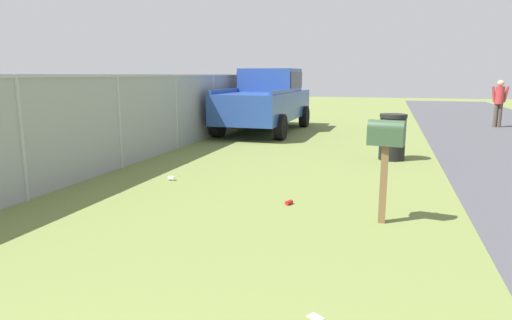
{
  "coord_description": "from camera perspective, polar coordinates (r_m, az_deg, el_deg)",
  "views": [
    {
      "loc": [
        0.88,
        -1.47,
        1.89
      ],
      "look_at": [
        5.79,
        -0.01,
        0.9
      ],
      "focal_mm": 31.31,
      "sensor_mm": 36.0,
      "label": 1
    }
  ],
  "objects": [
    {
      "name": "mailbox",
      "position": [
        5.83,
        16.25,
        2.21
      ],
      "size": [
        0.27,
        0.47,
        1.33
      ],
      "rotation": [
        0.0,
        0.0,
        -0.17
      ],
      "color": "brown",
      "rests_on": "ground"
    },
    {
      "name": "litter_can_near_hydrant",
      "position": [
        6.63,
        4.23,
        -5.42
      ],
      "size": [
        0.14,
        0.11,
        0.07
      ],
      "primitive_type": "cylinder",
      "rotation": [
        0.0,
        1.57,
        5.85
      ],
      "color": "red",
      "rests_on": "ground"
    },
    {
      "name": "trash_bin",
      "position": [
        10.45,
        17.03,
        2.84
      ],
      "size": [
        0.59,
        0.59,
        1.03
      ],
      "color": "black",
      "rests_on": "ground"
    },
    {
      "name": "litter_cup_midfield_a",
      "position": [
        8.23,
        -10.78,
        -2.31
      ],
      "size": [
        0.09,
        0.11,
        0.08
      ],
      "primitive_type": "cylinder",
      "rotation": [
        0.0,
        1.57,
        4.83
      ],
      "color": "white",
      "rests_on": "ground"
    },
    {
      "name": "pickup_truck",
      "position": [
        15.15,
        1.38,
        7.89
      ],
      "size": [
        5.37,
        2.28,
        2.09
      ],
      "rotation": [
        0.0,
        0.0,
        -0.01
      ],
      "color": "#284793",
      "rests_on": "ground"
    },
    {
      "name": "pedestrian",
      "position": [
        18.52,
        28.64,
        6.75
      ],
      "size": [
        0.3,
        0.57,
        1.7
      ],
      "rotation": [
        0.0,
        0.0,
        3.12
      ],
      "color": "#4C4238",
      "rests_on": "ground"
    },
    {
      "name": "fence_section",
      "position": [
        10.53,
        -13.28,
        5.82
      ],
      "size": [
        17.81,
        0.07,
        1.89
      ],
      "color": "#9EA3A8",
      "rests_on": "ground"
    },
    {
      "name": "litter_wrapper_by_mailbox",
      "position": [
        3.76,
        7.61,
        -19.27
      ],
      "size": [
        0.14,
        0.15,
        0.01
      ],
      "primitive_type": "cube",
      "rotation": [
        0.0,
        0.0,
        4.14
      ],
      "color": "silver",
      "rests_on": "ground"
    }
  ]
}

